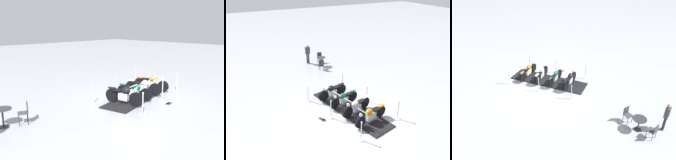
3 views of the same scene
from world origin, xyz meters
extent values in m
plane|color=#A8AAB2|center=(0.00, 0.00, 0.00)|extent=(80.00, 80.00, 0.00)
cube|color=black|center=(0.00, 0.00, 0.03)|extent=(2.61, 5.71, 0.06)
cylinder|color=black|center=(-1.03, 1.49, 0.41)|extent=(0.72, 0.26, 0.70)
cylinder|color=black|center=(0.35, 1.75, 0.41)|extent=(0.72, 0.26, 0.70)
cube|color=silver|center=(-0.34, 1.62, 0.44)|extent=(0.55, 0.33, 0.37)
ellipsoid|color=black|center=(-0.47, 1.60, 0.77)|extent=(0.51, 0.42, 0.34)
cube|color=black|center=(0.01, 1.69, 0.71)|extent=(0.55, 0.39, 0.08)
cube|color=black|center=(0.35, 1.75, 0.79)|extent=(0.41, 0.23, 0.06)
cylinder|color=silver|center=(-0.96, 1.51, 0.71)|extent=(0.28, 0.12, 0.60)
cylinder|color=silver|center=(-0.89, 1.52, 1.07)|extent=(0.17, 0.74, 0.04)
sphere|color=silver|center=(-0.99, 1.50, 0.87)|extent=(0.18, 0.18, 0.18)
cylinder|color=black|center=(-0.81, 0.41, 0.39)|extent=(0.66, 0.22, 0.66)
cylinder|color=black|center=(0.58, 0.67, 0.39)|extent=(0.66, 0.22, 0.66)
cube|color=silver|center=(-0.11, 0.54, 0.41)|extent=(0.57, 0.28, 0.34)
ellipsoid|color=#0F5138|center=(-0.25, 0.52, 0.71)|extent=(0.56, 0.39, 0.30)
cube|color=black|center=(0.25, 0.61, 0.66)|extent=(0.56, 0.36, 0.08)
cube|color=#0F5138|center=(0.58, 0.67, 0.75)|extent=(0.38, 0.19, 0.06)
cylinder|color=silver|center=(-0.73, 0.42, 0.67)|extent=(0.32, 0.13, 0.56)
cylinder|color=silver|center=(-0.65, 0.44, 1.01)|extent=(0.18, 0.76, 0.04)
sphere|color=silver|center=(-0.74, 0.42, 0.81)|extent=(0.18, 0.18, 0.18)
cylinder|color=black|center=(-0.58, -0.74, 0.41)|extent=(0.70, 0.31, 0.69)
cylinder|color=black|center=(0.81, -0.34, 0.41)|extent=(0.70, 0.31, 0.69)
cube|color=silver|center=(0.11, -0.54, 0.42)|extent=(0.61, 0.37, 0.34)
ellipsoid|color=silver|center=(-0.02, -0.58, 0.72)|extent=(0.54, 0.41, 0.29)
cube|color=black|center=(0.47, -0.44, 0.67)|extent=(0.55, 0.39, 0.08)
cube|color=silver|center=(0.81, -0.34, 0.78)|extent=(0.41, 0.25, 0.06)
cylinder|color=silver|center=(-0.51, -0.72, 0.70)|extent=(0.28, 0.14, 0.59)
cylinder|color=silver|center=(-0.44, -0.70, 1.06)|extent=(0.24, 0.73, 0.04)
sphere|color=silver|center=(-0.54, -0.73, 0.86)|extent=(0.18, 0.18, 0.18)
cylinder|color=black|center=(-0.43, -1.79, 0.38)|extent=(0.66, 0.25, 0.65)
cylinder|color=black|center=(1.12, -1.46, 0.38)|extent=(0.66, 0.25, 0.65)
cube|color=silver|center=(0.34, -1.62, 0.42)|extent=(0.64, 0.33, 0.37)
ellipsoid|color=#D16B0F|center=(0.19, -1.66, 0.75)|extent=(0.49, 0.41, 0.33)
cube|color=black|center=(0.69, -1.55, 0.70)|extent=(0.46, 0.37, 0.08)
cube|color=#D16B0F|center=(1.12, -1.46, 0.74)|extent=(0.38, 0.21, 0.06)
cylinder|color=silver|center=(-0.37, -1.77, 0.66)|extent=(0.27, 0.12, 0.56)
cylinder|color=silver|center=(-0.30, -1.76, 1.00)|extent=(0.17, 0.65, 0.04)
sphere|color=silver|center=(-0.40, -1.78, 0.80)|extent=(0.18, 0.18, 0.18)
cylinder|color=silver|center=(1.37, 0.29, 0.01)|extent=(0.31, 0.31, 0.03)
cylinder|color=silver|center=(1.37, 0.29, 0.50)|extent=(0.05, 0.05, 0.94)
sphere|color=silver|center=(1.37, 0.29, 1.00)|extent=(0.09, 0.09, 0.09)
cylinder|color=silver|center=(1.85, -2.01, 0.01)|extent=(0.35, 0.35, 0.03)
cylinder|color=silver|center=(1.85, -2.01, 0.53)|extent=(0.05, 0.05, 1.01)
sphere|color=silver|center=(1.85, -2.01, 1.07)|extent=(0.09, 0.09, 0.09)
cylinder|color=silver|center=(-1.37, -0.29, 0.01)|extent=(0.31, 0.31, 0.03)
cylinder|color=silver|center=(-1.37, -0.29, 0.54)|extent=(0.05, 0.05, 1.03)
sphere|color=silver|center=(-1.37, -0.29, 1.09)|extent=(0.09, 0.09, 0.09)
cylinder|color=silver|center=(0.89, 2.58, 0.01)|extent=(0.35, 0.35, 0.03)
cylinder|color=silver|center=(0.89, 2.58, 0.49)|extent=(0.05, 0.05, 0.92)
sphere|color=silver|center=(0.89, 2.58, 0.98)|extent=(0.09, 0.09, 0.09)
cylinder|color=silver|center=(-0.89, -2.58, 0.01)|extent=(0.34, 0.34, 0.03)
cylinder|color=silver|center=(-0.89, -2.58, 0.52)|extent=(0.05, 0.05, 0.99)
sphere|color=silver|center=(-0.89, -2.58, 1.06)|extent=(0.09, 0.09, 0.09)
cylinder|color=silver|center=(-1.85, 2.01, 0.01)|extent=(0.30, 0.30, 0.03)
cylinder|color=silver|center=(-1.85, 2.01, 0.49)|extent=(0.05, 0.05, 0.93)
sphere|color=silver|center=(-1.85, 2.01, 0.99)|extent=(0.09, 0.09, 0.09)
cube|color=#333338|center=(-1.87, -0.14, 0.01)|extent=(0.28, 0.44, 0.02)
cube|color=beige|center=(-1.87, -0.14, 0.13)|extent=(0.30, 0.41, 0.14)
cylinder|color=#2D2D33|center=(1.20, 7.01, 0.01)|extent=(0.40, 0.40, 0.02)
cylinder|color=#2D2D33|center=(1.20, 7.01, 0.38)|extent=(0.07, 0.07, 0.71)
cylinder|color=#2D2D33|center=(1.20, 7.01, 0.75)|extent=(0.73, 0.73, 0.03)
cylinder|color=#2D2D33|center=(1.50, 7.53, 0.23)|extent=(0.03, 0.03, 0.46)
cylinder|color=#2D2D33|center=(1.17, 7.62, 0.23)|extent=(0.03, 0.03, 0.46)
cylinder|color=#2D2D33|center=(1.59, 7.86, 0.23)|extent=(0.03, 0.03, 0.46)
cylinder|color=#2D2D33|center=(1.26, 7.95, 0.23)|extent=(0.03, 0.03, 0.46)
cube|color=#3F3F47|center=(1.38, 7.74, 0.48)|extent=(0.49, 0.49, 0.04)
cube|color=#2D2D33|center=(1.43, 7.92, 0.70)|extent=(0.40, 0.13, 0.41)
cylinder|color=#2D2D33|center=(0.82, 6.54, 0.23)|extent=(0.03, 0.03, 0.45)
cylinder|color=#2D2D33|center=(1.14, 6.41, 0.23)|extent=(0.03, 0.03, 0.45)
cylinder|color=#2D2D33|center=(0.70, 6.22, 0.23)|extent=(0.03, 0.03, 0.45)
cylinder|color=#2D2D33|center=(1.01, 6.10, 0.23)|extent=(0.03, 0.03, 0.45)
cube|color=#3F3F47|center=(0.92, 6.32, 0.47)|extent=(0.52, 0.52, 0.04)
cube|color=#2D2D33|center=(0.85, 6.15, 0.70)|extent=(0.38, 0.18, 0.42)
cylinder|color=#23232D|center=(0.48, 8.10, 0.44)|extent=(0.12, 0.12, 0.89)
cylinder|color=#23232D|center=(0.34, 8.11, 0.44)|extent=(0.12, 0.12, 0.89)
cube|color=#3F3F47|center=(0.41, 8.11, 1.18)|extent=(0.41, 0.24, 0.58)
sphere|color=tan|center=(0.41, 8.11, 1.58)|extent=(0.22, 0.22, 0.22)
camera|label=1|loc=(-8.31, 10.51, 3.97)|focal=39.68mm
camera|label=2|loc=(-5.71, -9.55, 7.32)|focal=35.81mm
camera|label=3|loc=(10.70, 8.84, 8.44)|focal=35.74mm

